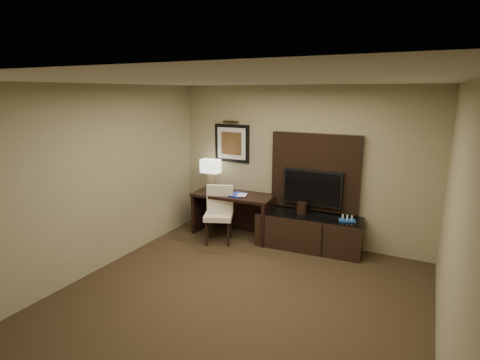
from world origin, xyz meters
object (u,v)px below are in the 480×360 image
Objects in this scene: credenza at (308,232)px; table_lamp at (211,175)px; desk_chair at (219,215)px; desk_phone at (224,190)px; desk at (234,215)px; minibar_tray at (347,218)px; ice_bucket at (302,208)px; tv at (312,188)px.

credenza is 2.10m from table_lamp.
desk_phone is at bearing 83.83° from desk_chair.
desk is 2.04m from minibar_tray.
minibar_tray is at bearing -2.49° from ice_bucket.
table_lamp is 1.85m from ice_bucket.
desk_chair is (-1.49, -0.42, 0.19)m from credenza.
desk_phone is 2.23m from minibar_tray.
minibar_tray is (2.22, 0.02, -0.19)m from desk_phone.
tv is at bearing 0.39° from desk_chair.
desk_chair is 3.91× the size of minibar_tray.
ice_bucket reaches higher than minibar_tray.
desk_chair is 1.44m from ice_bucket.
tv is 5.00× the size of desk_phone.
desk is at bearing 2.30° from desk_phone.
desk is 1.41m from credenza.
ice_bucket is (1.35, 0.45, 0.20)m from desk_chair.
tv is 1.02× the size of desk_chair.
credenza is 1.76× the size of desk_chair.
desk_phone reaches higher than desk.
desk_chair is at bearing -168.74° from minibar_tray.
table_lamp reaches higher than credenza.
ice_bucket is at bearing 2.16° from desk_phone.
desk is 7.68× the size of ice_bucket.
desk_chair reaches higher than desk_phone.
desk_phone is (-1.58, -0.21, -0.18)m from tv.
desk_phone is 1.47m from ice_bucket.
table_lamp is 2.80× the size of ice_bucket.
table_lamp is at bearing 161.56° from desk_phone.
tv is at bearing 2.81° from table_lamp.
desk_phone is at bearing -18.58° from table_lamp.
minibar_tray is at bearing -16.89° from tv.
minibar_tray is (2.57, -0.10, -0.41)m from table_lamp.
ice_bucket is (1.27, 0.04, 0.30)m from desk.
desk is 2.75× the size of table_lamp.
desk_phone is at bearing 176.72° from credenza.
table_lamp reaches higher than desk.
credenza is 0.75m from tv.
desk_phone reaches higher than credenza.
minibar_tray is at bearing -2.49° from desk.
tv reaches higher than minibar_tray.
table_lamp is at bearing 173.14° from credenza.
desk_phone is at bearing 179.33° from desk.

